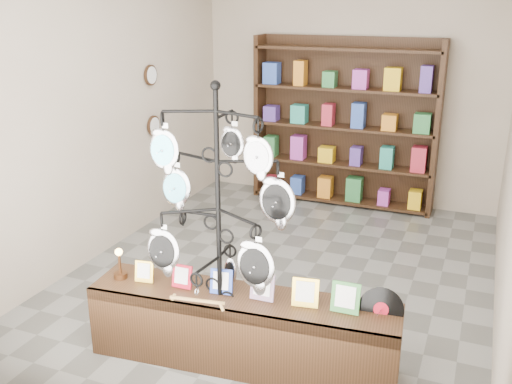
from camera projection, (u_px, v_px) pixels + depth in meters
ground at (284, 272)px, 5.83m from camera, size 5.00×5.00×0.00m
room_envelope at (287, 90)px, 5.23m from camera, size 5.00×5.00×5.00m
display_tree at (218, 210)px, 4.01m from camera, size 1.10×0.96×2.14m
front_shelf at (242, 329)px, 4.28m from camera, size 2.35×0.69×0.82m
back_shelving at (344, 128)px, 7.51m from camera, size 2.42×0.36×2.20m
wall_clocks at (152, 101)px, 6.76m from camera, size 0.03×0.24×0.84m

